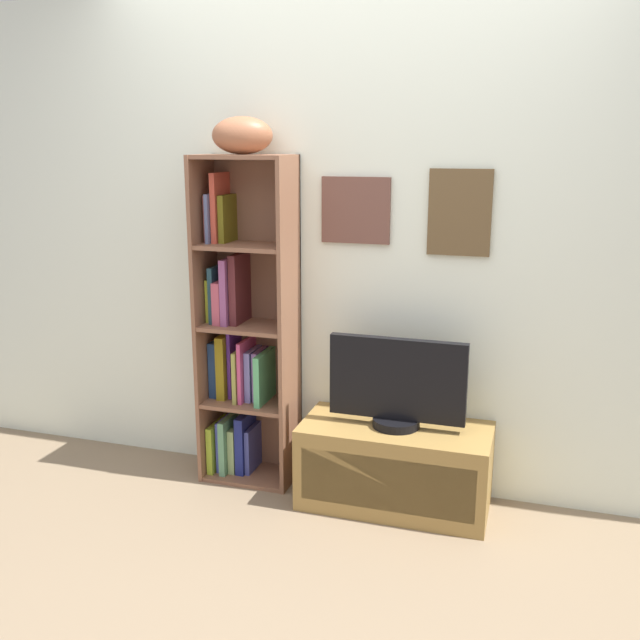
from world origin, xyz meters
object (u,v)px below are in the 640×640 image
bookshelf (242,339)px  tv_stand (395,466)px  television (397,385)px  football (242,135)px

bookshelf → tv_stand: 0.98m
tv_stand → television: size_ratio=1.39×
tv_stand → television: 0.41m
bookshelf → tv_stand: bearing=-7.0°
bookshelf → football: bearing=-34.2°
football → tv_stand: size_ratio=0.32×
bookshelf → tv_stand: (0.82, -0.10, -0.53)m
tv_stand → television: (0.00, 0.00, 0.41)m
football → television: 1.36m
bookshelf → television: bookshelf is taller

